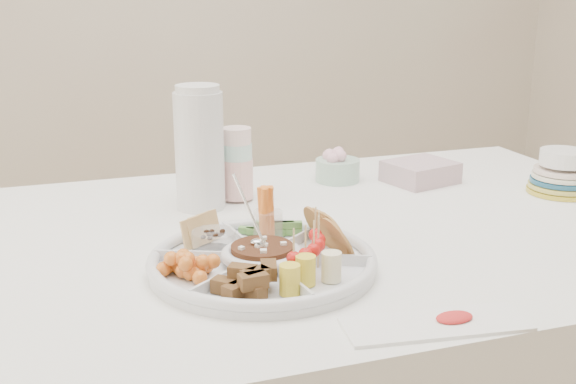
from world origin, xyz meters
name	(u,v)px	position (x,y,z in m)	size (l,w,h in m)	color
party_tray	(262,259)	(-0.18, -0.18, 0.78)	(0.38, 0.38, 0.04)	silver
bean_dip	(262,254)	(-0.18, -0.18, 0.79)	(0.11, 0.11, 0.04)	#502F10
tortillas	(330,235)	(-0.05, -0.16, 0.80)	(0.11, 0.11, 0.06)	tan
carrot_cucumber	(270,211)	(-0.13, -0.06, 0.82)	(0.11, 0.11, 0.10)	orange
pita_raisins	(203,232)	(-0.26, -0.07, 0.80)	(0.11, 0.11, 0.06)	tan
cherries	(188,264)	(-0.31, -0.19, 0.79)	(0.11, 0.11, 0.04)	orange
granola_chunks	(253,282)	(-0.23, -0.30, 0.79)	(0.11, 0.11, 0.05)	#4F2911
banana_tomato	(329,254)	(-0.10, -0.28, 0.82)	(0.10, 0.10, 0.09)	#CFBF60
cup_stack	(237,158)	(-0.11, 0.24, 0.86)	(0.07, 0.07, 0.19)	white
thermos	(199,146)	(-0.20, 0.21, 0.89)	(0.10, 0.10, 0.27)	silver
flower_bowl	(338,165)	(0.16, 0.31, 0.80)	(0.11, 0.11, 0.08)	#7FB490
napkin_stack	(420,172)	(0.35, 0.24, 0.78)	(0.15, 0.13, 0.05)	#C09FA8
plate_stack	(563,172)	(0.61, 0.05, 0.81)	(0.15, 0.15, 0.10)	gold
placemat	(436,324)	(-0.01, -0.45, 0.76)	(0.27, 0.09, 0.01)	white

